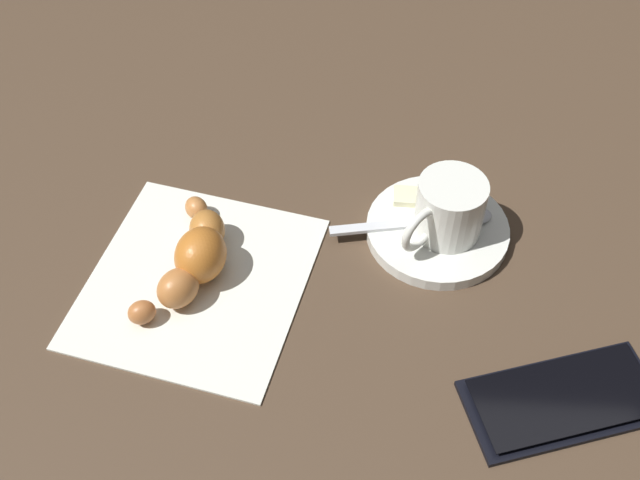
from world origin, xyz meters
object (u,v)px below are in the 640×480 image
object	(u,v)px
sugar_packet	(427,198)
croissant	(195,256)
teaspoon	(437,220)
espresso_cup	(448,208)
cell_phone	(563,399)
saucer	(437,230)
napkin	(197,281)

from	to	relation	value
sugar_packet	croissant	distance (m)	0.21
teaspoon	sugar_packet	distance (m)	0.03
espresso_cup	croissant	xyz separation A→B (m)	(-0.21, -0.05, -0.02)
teaspoon	cell_phone	size ratio (longest dim) A/B	0.90
saucer	napkin	size ratio (longest dim) A/B	0.65
croissant	cell_phone	bearing A→B (deg)	-19.92
teaspoon	napkin	size ratio (longest dim) A/B	0.75
espresso_cup	napkin	size ratio (longest dim) A/B	0.39
napkin	croissant	size ratio (longest dim) A/B	1.34
teaspoon	croissant	distance (m)	0.21
espresso_cup	sugar_packet	bearing A→B (deg)	112.65
sugar_packet	croissant	xyz separation A→B (m)	(-0.19, -0.09, 0.01)
saucer	napkin	xyz separation A→B (m)	(-0.20, -0.06, -0.00)
croissant	sugar_packet	bearing A→B (deg)	23.99
sugar_packet	espresso_cup	bearing A→B (deg)	114.70
teaspoon	cell_phone	world-z (taller)	teaspoon
saucer	sugar_packet	distance (m)	0.03
teaspoon	sugar_packet	xyz separation A→B (m)	(-0.01, 0.03, 0.00)
saucer	sugar_packet	bearing A→B (deg)	107.03
saucer	cell_phone	size ratio (longest dim) A/B	0.78
sugar_packet	cell_phone	xyz separation A→B (m)	(0.10, -0.19, -0.01)
sugar_packet	cell_phone	world-z (taller)	sugar_packet
sugar_packet	napkin	bearing A→B (deg)	28.37
teaspoon	cell_phone	xyz separation A→B (m)	(0.09, -0.16, -0.01)
sugar_packet	napkin	size ratio (longest dim) A/B	0.31
saucer	cell_phone	distance (m)	0.18
espresso_cup	napkin	world-z (taller)	espresso_cup
croissant	cell_phone	distance (m)	0.31
espresso_cup	napkin	xyz separation A→B (m)	(-0.21, -0.06, -0.04)
espresso_cup	croissant	world-z (taller)	espresso_cup
teaspoon	napkin	bearing A→B (deg)	-161.10
saucer	croissant	distance (m)	0.21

